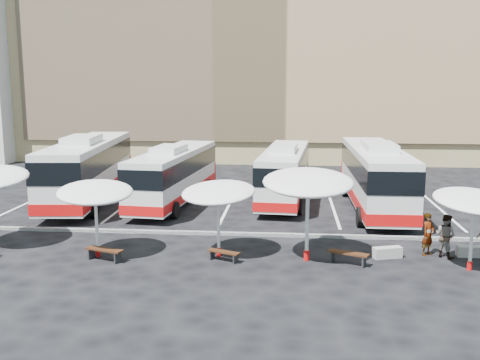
# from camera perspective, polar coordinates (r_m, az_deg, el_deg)

# --- Properties ---
(ground) EXTENTS (120.00, 120.00, 0.00)m
(ground) POSITION_cam_1_polar(r_m,az_deg,el_deg) (26.07, -2.80, -5.88)
(ground) COLOR black
(ground) RESTS_ON ground
(sandstone_building) EXTENTS (42.00, 18.25, 29.60)m
(sandstone_building) POSITION_cam_1_polar(r_m,az_deg,el_deg) (57.06, 1.66, 15.54)
(sandstone_building) COLOR tan
(sandstone_building) RESTS_ON ground
(curb_divider) EXTENTS (34.00, 0.25, 0.15)m
(curb_divider) POSITION_cam_1_polar(r_m,az_deg,el_deg) (26.52, -2.65, -5.43)
(curb_divider) COLOR black
(curb_divider) RESTS_ON ground
(bay_lines) EXTENTS (24.15, 12.00, 0.01)m
(bay_lines) POSITION_cam_1_polar(r_m,az_deg,el_deg) (33.77, -0.93, -2.17)
(bay_lines) COLOR white
(bay_lines) RESTS_ON ground
(bus_0) EXTENTS (3.87, 12.92, 4.04)m
(bus_0) POSITION_cam_1_polar(r_m,az_deg,el_deg) (34.69, -15.16, 1.26)
(bus_0) COLOR silver
(bus_0) RESTS_ON ground
(bus_1) EXTENTS (3.45, 11.25, 3.51)m
(bus_1) POSITION_cam_1_polar(r_m,az_deg,el_deg) (33.16, -6.69, 0.68)
(bus_1) COLOR silver
(bus_1) RESTS_ON ground
(bus_2) EXTENTS (3.18, 11.05, 3.46)m
(bus_2) POSITION_cam_1_polar(r_m,az_deg,el_deg) (33.81, 4.56, 0.85)
(bus_2) COLOR silver
(bus_2) RESTS_ON ground
(bus_3) EXTENTS (2.92, 12.22, 3.88)m
(bus_3) POSITION_cam_1_polar(r_m,az_deg,el_deg) (32.25, 13.56, 0.54)
(bus_3) COLOR silver
(bus_3) RESTS_ON ground
(sunshade_1) EXTENTS (3.89, 3.91, 3.18)m
(sunshade_1) POSITION_cam_1_polar(r_m,az_deg,el_deg) (23.42, -14.50, -1.23)
(sunshade_1) COLOR silver
(sunshade_1) RESTS_ON ground
(sunshade_2) EXTENTS (3.80, 3.82, 3.15)m
(sunshade_2) POSITION_cam_1_polar(r_m,az_deg,el_deg) (22.75, -2.21, -1.29)
(sunshade_2) COLOR silver
(sunshade_2) RESTS_ON ground
(sunshade_3) EXTENTS (3.77, 3.81, 3.76)m
(sunshade_3) POSITION_cam_1_polar(r_m,az_deg,el_deg) (22.25, 6.93, -0.25)
(sunshade_3) COLOR silver
(sunshade_3) RESTS_ON ground
(sunshade_4) EXTENTS (3.98, 4.00, 3.17)m
(sunshade_4) POSITION_cam_1_polar(r_m,az_deg,el_deg) (22.79, 22.71, -2.02)
(sunshade_4) COLOR silver
(sunshade_4) RESTS_ON ground
(wood_bench_1) EXTENTS (1.67, 0.94, 0.50)m
(wood_bench_1) POSITION_cam_1_polar(r_m,az_deg,el_deg) (23.37, -13.62, -7.08)
(wood_bench_1) COLOR black
(wood_bench_1) RESTS_ON ground
(wood_bench_2) EXTENTS (1.39, 0.88, 0.42)m
(wood_bench_2) POSITION_cam_1_polar(r_m,az_deg,el_deg) (22.68, -1.67, -7.48)
(wood_bench_2) COLOR black
(wood_bench_2) RESTS_ON ground
(wood_bench_3) EXTENTS (1.65, 1.06, 0.49)m
(wood_bench_3) POSITION_cam_1_polar(r_m,az_deg,el_deg) (22.69, 10.95, -7.50)
(wood_bench_3) COLOR black
(wood_bench_3) RESTS_ON ground
(conc_bench_0) EXTENTS (1.25, 0.75, 0.45)m
(conc_bench_0) POSITION_cam_1_polar(r_m,az_deg,el_deg) (23.90, 14.74, -7.14)
(conc_bench_0) COLOR gray
(conc_bench_0) RESTS_ON ground
(conc_bench_1) EXTENTS (1.19, 0.41, 0.44)m
(conc_bench_1) POSITION_cam_1_polar(r_m,az_deg,el_deg) (25.14, 22.46, -6.73)
(conc_bench_1) COLOR gray
(conc_bench_1) RESTS_ON ground
(passenger_0) EXTENTS (0.76, 0.76, 1.78)m
(passenger_0) POSITION_cam_1_polar(r_m,az_deg,el_deg) (24.55, 18.58, -5.26)
(passenger_0) COLOR black
(passenger_0) RESTS_ON ground
(passenger_1) EXTENTS (1.10, 1.11, 1.81)m
(passenger_1) POSITION_cam_1_polar(r_m,az_deg,el_deg) (24.51, 20.20, -5.35)
(passenger_1) COLOR black
(passenger_1) RESTS_ON ground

